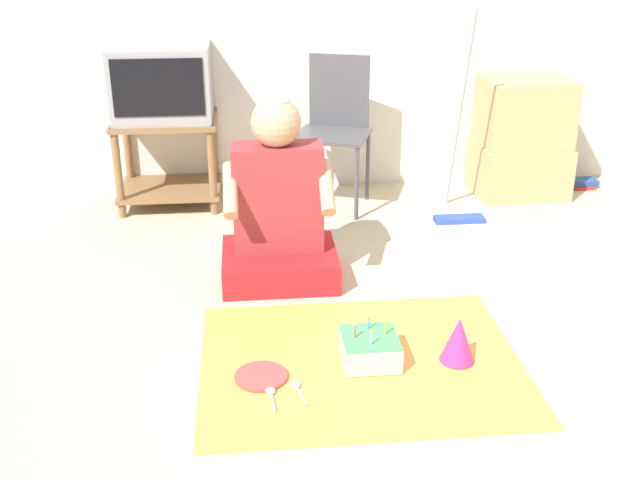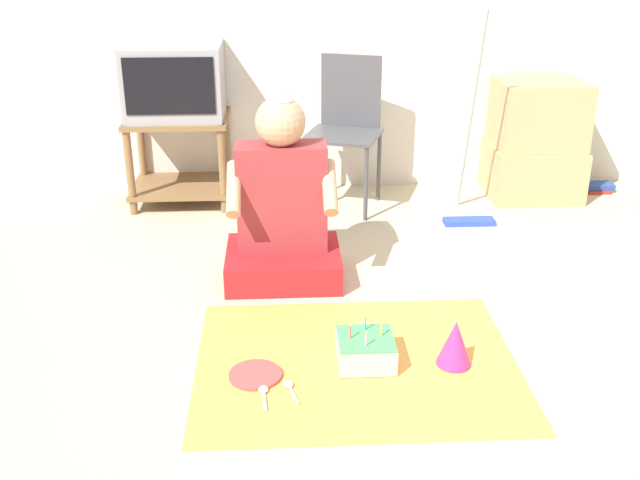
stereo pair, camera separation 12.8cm
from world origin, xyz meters
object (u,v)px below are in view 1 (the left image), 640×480
tv (162,82)px  birthday_cake (370,348)px  book_pile (582,183)px  dust_mop (459,161)px  paper_plate (261,376)px  person_seated (278,212)px  cardboard_box_stack (521,139)px  folding_chair (335,121)px  party_hat_blue (458,339)px

tv → birthday_cake: tv is taller
tv → book_pile: (2.56, 0.03, -0.69)m
tv → dust_mop: dust_mop is taller
tv → paper_plate: 2.11m
tv → person_seated: same height
cardboard_box_stack → folding_chair: bearing=-176.8°
book_pile → party_hat_blue: 2.33m
folding_chair → book_pile: bearing=4.1°
dust_mop → paper_plate: bearing=-126.8°
tv → person_seated: 1.28m
book_pile → birthday_cake: birthday_cake is taller
book_pile → paper_plate: book_pile is taller
tv → birthday_cake: size_ratio=2.53×
dust_mop → book_pile: (0.93, 0.42, -0.31)m
tv → cardboard_box_stack: (2.11, -0.02, -0.38)m
person_seated → folding_chair: bearing=68.8°
dust_mop → party_hat_blue: (-0.40, -1.49, -0.24)m
book_pile → party_hat_blue: (-1.33, -1.91, 0.07)m
tv → cardboard_box_stack: bearing=-0.5°
book_pile → person_seated: size_ratio=0.20×
folding_chair → birthday_cake: size_ratio=3.99×
person_seated → party_hat_blue: (0.64, -0.82, -0.23)m
birthday_cake → cardboard_box_stack: bearing=56.3°
tv → paper_plate: size_ratio=2.76×
folding_chair → birthday_cake: (-0.08, -1.77, -0.43)m
tv → dust_mop: (1.63, -0.39, -0.39)m
book_pile → paper_plate: 2.86m
folding_chair → paper_plate: bearing=-105.0°
cardboard_box_stack → paper_plate: cardboard_box_stack is taller
tv → party_hat_blue: tv is taller
party_hat_blue → paper_plate: 0.75m
book_pile → paper_plate: bearing=-136.8°
tv → birthday_cake: (0.89, -1.85, -0.66)m
cardboard_box_stack → birthday_cake: cardboard_box_stack is taller
dust_mop → paper_plate: (-1.15, -1.54, -0.32)m
paper_plate → folding_chair: bearing=75.0°
cardboard_box_stack → tv: bearing=179.5°
birthday_cake → dust_mop: bearing=63.3°
person_seated → birthday_cake: size_ratio=4.31×
tv → party_hat_blue: (1.22, -1.88, -0.62)m
cardboard_box_stack → dust_mop: dust_mop is taller
party_hat_blue → paper_plate: size_ratio=0.91×
folding_chair → book_pile: folding_chair is taller
person_seated → party_hat_blue: person_seated is taller
party_hat_blue → paper_plate: bearing=-176.7°
tv → folding_chair: size_ratio=0.63×
folding_chair → dust_mop: (0.66, -0.31, -0.16)m
folding_chair → dust_mop: 0.74m
person_seated → paper_plate: size_ratio=4.69×
book_pile → cardboard_box_stack: bearing=-173.6°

